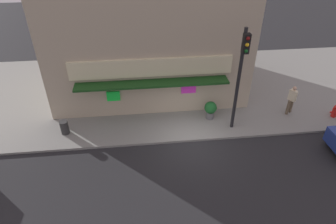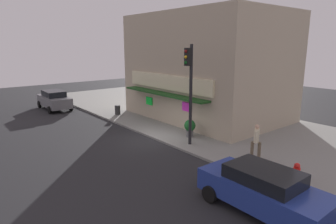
{
  "view_description": "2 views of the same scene",
  "coord_description": "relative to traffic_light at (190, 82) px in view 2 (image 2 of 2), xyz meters",
  "views": [
    {
      "loc": [
        -2.59,
        -11.87,
        10.18
      ],
      "look_at": [
        -1.16,
        1.05,
        1.29
      ],
      "focal_mm": 31.71,
      "sensor_mm": 36.0,
      "label": 1
    },
    {
      "loc": [
        14.12,
        -10.2,
        5.72
      ],
      "look_at": [
        -0.81,
        1.89,
        1.31
      ],
      "focal_mm": 31.32,
      "sensor_mm": 36.0,
      "label": 2
    }
  ],
  "objects": [
    {
      "name": "ground_plane",
      "position": [
        -2.41,
        -0.81,
        -3.72
      ],
      "size": [
        61.53,
        61.53,
        0.0
      ],
      "primitive_type": "plane",
      "color": "#232326"
    },
    {
      "name": "potted_plant_by_doorway",
      "position": [
        -1.03,
        1.05,
        -2.97
      ],
      "size": [
        0.71,
        0.71,
        1.07
      ],
      "color": "#59595B",
      "rests_on": "sidewalk"
    },
    {
      "name": "trash_can",
      "position": [
        -9.13,
        0.53,
        -3.21
      ],
      "size": [
        0.44,
        0.44,
        0.76
      ],
      "primitive_type": "cylinder",
      "color": "#2D2D2D",
      "rests_on": "sidewalk"
    },
    {
      "name": "fire_hydrant",
      "position": [
        6.23,
        0.41,
        -3.23
      ],
      "size": [
        0.54,
        0.3,
        0.77
      ],
      "color": "red",
      "rests_on": "sidewalk"
    },
    {
      "name": "pedestrian",
      "position": [
        3.75,
        1.05,
        -2.61
      ],
      "size": [
        0.52,
        0.51,
        1.8
      ],
      "color": "brown",
      "rests_on": "sidewalk"
    },
    {
      "name": "corner_building",
      "position": [
        -4.28,
        5.85,
        0.35
      ],
      "size": [
        11.61,
        8.79,
        7.89
      ],
      "color": "tan",
      "rests_on": "sidewalk"
    },
    {
      "name": "parked_car_blue",
      "position": [
        6.58,
        -2.63,
        -2.88
      ],
      "size": [
        4.52,
        2.11,
        1.61
      ],
      "color": "navy",
      "rests_on": "ground_plane"
    },
    {
      "name": "parked_car_grey",
      "position": [
        -15.07,
        -2.61,
        -2.85
      ],
      "size": [
        4.5,
        2.09,
        1.7
      ],
      "color": "slate",
      "rests_on": "ground_plane"
    },
    {
      "name": "sidewalk",
      "position": [
        -2.41,
        4.79,
        -3.66
      ],
      "size": [
        41.02,
        11.22,
        0.13
      ],
      "primitive_type": "cube",
      "color": "gray",
      "rests_on": "ground_plane"
    },
    {
      "name": "traffic_light",
      "position": [
        0.0,
        0.0,
        0.0
      ],
      "size": [
        0.32,
        0.58,
        5.64
      ],
      "color": "black",
      "rests_on": "sidewalk"
    }
  ]
}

